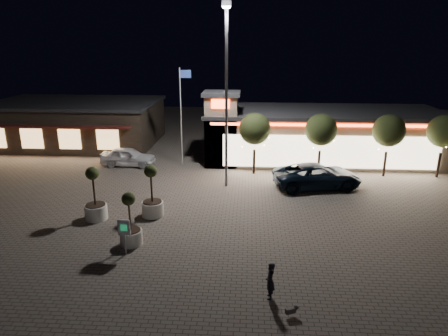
# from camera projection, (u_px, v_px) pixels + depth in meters

# --- Properties ---
(ground) EXTENTS (90.00, 90.00, 0.00)m
(ground) POSITION_uv_depth(u_px,v_px,m) (180.00, 236.00, 21.23)
(ground) COLOR #61584F
(ground) RESTS_ON ground
(retail_building) EXTENTS (20.40, 8.40, 6.10)m
(retail_building) POSITION_uv_depth(u_px,v_px,m) (317.00, 134.00, 35.05)
(retail_building) COLOR gray
(retail_building) RESTS_ON ground
(restaurant_building) EXTENTS (16.40, 11.00, 4.30)m
(restaurant_building) POSITION_uv_depth(u_px,v_px,m) (76.00, 122.00, 40.47)
(restaurant_building) COLOR #382D23
(restaurant_building) RESTS_ON ground
(floodlight_pole) EXTENTS (0.60, 0.40, 12.38)m
(floodlight_pole) POSITION_uv_depth(u_px,v_px,m) (226.00, 87.00, 26.64)
(floodlight_pole) COLOR gray
(floodlight_pole) RESTS_ON ground
(flagpole) EXTENTS (0.95, 0.10, 8.00)m
(flagpole) POSITION_uv_depth(u_px,v_px,m) (182.00, 109.00, 32.32)
(flagpole) COLOR white
(flagpole) RESTS_ON ground
(string_tree_a) EXTENTS (2.42, 2.42, 4.79)m
(string_tree_a) POSITION_uv_depth(u_px,v_px,m) (255.00, 129.00, 30.40)
(string_tree_a) COLOR #332319
(string_tree_a) RESTS_ON ground
(string_tree_b) EXTENTS (2.42, 2.42, 4.79)m
(string_tree_b) POSITION_uv_depth(u_px,v_px,m) (321.00, 130.00, 30.10)
(string_tree_b) COLOR #332319
(string_tree_b) RESTS_ON ground
(string_tree_c) EXTENTS (2.42, 2.42, 4.79)m
(string_tree_c) POSITION_uv_depth(u_px,v_px,m) (389.00, 131.00, 29.79)
(string_tree_c) COLOR #332319
(string_tree_c) RESTS_ON ground
(string_tree_d) EXTENTS (2.42, 2.42, 4.79)m
(string_tree_d) POSITION_uv_depth(u_px,v_px,m) (444.00, 132.00, 29.54)
(string_tree_d) COLOR #332319
(string_tree_d) RESTS_ON ground
(pickup_truck) EXTENTS (6.60, 3.97, 1.72)m
(pickup_truck) POSITION_uv_depth(u_px,v_px,m) (317.00, 176.00, 28.17)
(pickup_truck) COLOR black
(pickup_truck) RESTS_ON ground
(white_sedan) EXTENTS (4.57, 1.96, 1.54)m
(white_sedan) POSITION_uv_depth(u_px,v_px,m) (128.00, 157.00, 33.27)
(white_sedan) COLOR white
(white_sedan) RESTS_ON ground
(pedestrian) EXTENTS (0.38, 0.57, 1.55)m
(pedestrian) POSITION_uv_depth(u_px,v_px,m) (270.00, 281.00, 15.83)
(pedestrian) COLOR black
(pedestrian) RESTS_ON ground
(dog) EXTENTS (0.51, 0.34, 0.28)m
(dog) POSITION_uv_depth(u_px,v_px,m) (292.00, 309.00, 14.92)
(dog) COLOR #59514C
(dog) RESTS_ON ground
(planter_left) EXTENTS (1.29, 1.29, 3.17)m
(planter_left) POSITION_uv_depth(u_px,v_px,m) (95.00, 203.00, 23.02)
(planter_left) COLOR silver
(planter_left) RESTS_ON ground
(planter_mid) EXTENTS (1.14, 1.14, 2.81)m
(planter_mid) POSITION_uv_depth(u_px,v_px,m) (131.00, 228.00, 20.13)
(planter_mid) COLOR silver
(planter_mid) RESTS_ON ground
(planter_right) EXTENTS (1.28, 1.28, 3.15)m
(planter_right) POSITION_uv_depth(u_px,v_px,m) (152.00, 200.00, 23.48)
(planter_right) COLOR silver
(planter_right) RESTS_ON ground
(valet_sign) EXTENTS (0.60, 0.10, 1.83)m
(valet_sign) POSITION_uv_depth(u_px,v_px,m) (124.00, 230.00, 18.99)
(valet_sign) COLOR gray
(valet_sign) RESTS_ON ground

